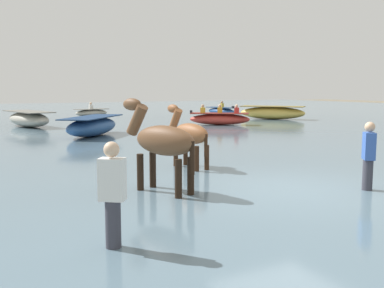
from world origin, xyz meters
TOP-DOWN VIEW (x-y plane):
  - ground_plane at (0.00, 0.00)m, footprint 120.00×120.00m
  - water_surface at (0.00, 10.00)m, footprint 90.00×90.00m
  - horse_lead_bay at (-2.34, 0.99)m, footprint 1.03×1.89m
  - horse_trailing_chestnut at (-0.61, 3.13)m, footprint 0.63×1.71m
  - boat_mid_channel at (-2.39, 17.82)m, footprint 2.30×4.11m
  - boat_far_inshore at (12.20, 22.31)m, footprint 1.39×2.84m
  - boat_distant_east at (7.08, 14.19)m, footprint 3.33×2.82m
  - boat_near_port at (-0.68, 11.88)m, footprint 3.61×3.97m
  - boat_far_offshore at (2.83, 24.64)m, footprint 2.63×1.49m
  - boat_distant_west at (12.43, 16.37)m, footprint 3.86×4.12m
  - person_onlooker_right at (-4.17, -1.56)m, footprint 0.38×0.35m
  - person_wading_close at (1.34, -0.80)m, footprint 0.35×0.38m

SIDE VIEW (x-z plane):
  - ground_plane at x=0.00m, z-range 0.00..0.00m
  - water_surface at x=0.00m, z-range 0.00..0.26m
  - boat_far_offshore at x=2.83m, z-range 0.03..1.05m
  - boat_far_inshore at x=12.20m, z-range 0.03..1.06m
  - boat_distant_east at x=7.08m, z-range 0.04..1.16m
  - boat_near_port at x=-0.68m, z-range 0.26..1.07m
  - boat_mid_channel at x=-2.39m, z-range 0.26..1.08m
  - boat_distant_west at x=12.43m, z-range 0.26..1.11m
  - person_onlooker_right at x=-4.17m, z-range 0.05..1.68m
  - person_wading_close at x=1.34m, z-range 0.05..1.68m
  - horse_trailing_chestnut at x=-0.61m, z-range 0.17..2.03m
  - horse_lead_bay at x=-2.34m, z-range 0.19..2.27m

